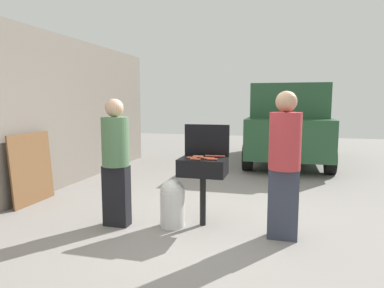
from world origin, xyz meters
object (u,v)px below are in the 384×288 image
Objects in this scene: hot_dog_0 at (210,156)px; parked_minivan at (288,123)px; person_right at (284,160)px; hot_dog_2 at (205,158)px; hot_dog_1 at (198,157)px; person_left at (116,158)px; bbq_grill at (203,169)px; hot_dog_7 at (198,156)px; hot_dog_4 at (212,159)px; leaning_board at (32,168)px; propane_tank at (172,202)px; hot_dog_3 at (192,158)px; hot_dog_8 at (209,159)px; hot_dog_5 at (195,159)px; hot_dog_6 at (220,156)px.

parked_minivan reaches higher than hot_dog_0.
person_right is at bearing 88.84° from parked_minivan.
parked_minivan is at bearing 78.71° from hot_dog_2.
hot_dog_1 is 1.05m from person_left.
bbq_grill is 0.51× the size of person_right.
bbq_grill is at bearing -39.03° from hot_dog_7.
leaning_board is (-2.98, 0.39, -0.34)m from hot_dog_4.
person_left is at bearing -17.89° from leaning_board.
parked_minivan is at bearing 74.92° from propane_tank.
bbq_grill is 0.21m from hot_dog_3.
person_right is at bearing -18.62° from hot_dog_0.
bbq_grill is at bearing 143.14° from hot_dog_8.
hot_dog_7 is at bearing 19.13° from person_left.
hot_dog_3 and hot_dog_8 have the same top height.
parked_minivan is 6.38m from leaning_board.
parked_minivan is at bearing 79.49° from hot_dog_8.
hot_dog_8 is 0.03× the size of parked_minivan.
parked_minivan is at bearing 78.30° from bbq_grill.
hot_dog_0 is 0.32m from hot_dog_5.
hot_dog_6 is 0.24m from hot_dog_8.
propane_tank is (-0.31, 0.02, -0.58)m from hot_dog_5.
bbq_grill is 0.79× the size of leaning_board.
leaning_board is at bearing 175.62° from hot_dog_7.
hot_dog_8 is at bearing 8.80° from propane_tank.
hot_dog_7 is at bearing -27.12° from person_right.
hot_dog_0 is 0.21× the size of propane_tank.
person_left is at bearing -161.11° from hot_dog_6.
hot_dog_8 is (0.03, -0.21, 0.00)m from hot_dog_0.
parked_minivan is (1.22, 5.34, 0.13)m from hot_dog_3.
hot_dog_8 is 0.91m from person_right.
hot_dog_5 is at bearing 77.78° from parked_minivan.
person_left is at bearing -166.87° from hot_dog_2.
hot_dog_3 is at bearing -146.78° from hot_dog_6.
hot_dog_4 and hot_dog_8 have the same top height.
hot_dog_8 is at bearing 79.23° from parked_minivan.
leaning_board is (-2.84, 0.27, -0.19)m from bbq_grill.
hot_dog_0 is 1.00× the size of hot_dog_2.
person_left is at bearing -160.40° from hot_dog_7.
hot_dog_4 is (0.14, -0.12, 0.15)m from bbq_grill.
hot_dog_2 is 0.08× the size of person_left.
leaning_board is (-2.91, 0.14, -0.34)m from hot_dog_0.
hot_dog_0 is 1.00× the size of hot_dog_3.
bbq_grill is 6.80× the size of hot_dog_7.
parked_minivan reaches higher than hot_dog_4.
hot_dog_0 is 0.28m from hot_dog_3.
hot_dog_4 reaches higher than bbq_grill.
hot_dog_1 is 0.03× the size of parked_minivan.
hot_dog_1 is 0.08× the size of person_right.
hot_dog_5 is 0.40m from hot_dog_6.
parked_minivan is 3.95× the size of leaning_board.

